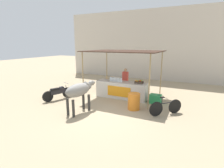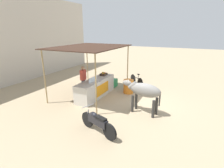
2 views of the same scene
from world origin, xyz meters
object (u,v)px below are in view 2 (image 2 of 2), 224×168
Objects in this scene: water_barrel at (128,86)px; cooler_box at (113,83)px; fruit_crate at (104,74)px; bicycle_leaning at (137,81)px; stall_counter at (96,88)px; vendor_behind_counter at (83,80)px; motorcycle_parked at (97,122)px; cow at (144,91)px.

cooler_box is at bearing 61.24° from water_barrel.
bicycle_leaning is at bearing -41.18° from fruit_crate.
fruit_crate is at bearing 138.82° from bicycle_leaning.
vendor_behind_counter is at bearing 95.89° from stall_counter.
stall_counter is 1.92m from water_barrel.
fruit_crate is 0.55× the size of water_barrel.
water_barrel is at bearing -118.76° from cooler_box.
cooler_box is 5.42m from motorcycle_parked.
cow reaches higher than water_barrel.
vendor_behind_counter is 2.75× the size of cooler_box.
motorcycle_parked is at bearing -160.76° from cooler_box.
water_barrel is at bearing 179.49° from bicycle_leaning.
motorcycle_parked is (-3.11, -1.88, -0.05)m from stall_counter.
bicycle_leaning is at bearing -0.51° from water_barrel.
vendor_behind_counter reaches higher than stall_counter.
water_barrel is at bearing -48.94° from stall_counter.
cow reaches higher than bicycle_leaning.
bicycle_leaning is (1.74, -1.52, -0.68)m from fruit_crate.
cooler_box is (2.08, -0.85, -0.61)m from vendor_behind_counter.
motorcycle_parked is at bearing -138.99° from vendor_behind_counter.
cooler_box is 0.35× the size of motorcycle_parked.
water_barrel is 4.39m from motorcycle_parked.
vendor_behind_counter is 0.89× the size of cow.
vendor_behind_counter is (-0.08, 0.75, 0.37)m from stall_counter.
cooler_box is 1.56m from bicycle_leaning.
vendor_behind_counter reaches higher than cooler_box.
motorcycle_parked reaches higher than cooler_box.
stall_counter is 1.74× the size of motorcycle_parked.
water_barrel is 2.65m from cow.
cooler_box is 0.49× the size of bicycle_leaning.
stall_counter is at bearing 73.63° from cow.
bicycle_leaning is (5.87, 0.42, -0.08)m from motorcycle_parked.
bicycle_leaning is (2.84, -2.22, -0.50)m from vendor_behind_counter.
cooler_box is at bearing -22.20° from vendor_behind_counter.
water_barrel is 0.66× the size of bicycle_leaning.
cow is at bearing -135.46° from cooler_box.
cow is at bearing -101.98° from vendor_behind_counter.
cooler_box is 0.32× the size of cow.
vendor_behind_counter reaches higher than water_barrel.
cow is 2.55m from motorcycle_parked.
cow is at bearing -145.39° from water_barrel.
cooler_box is at bearing 19.24° from motorcycle_parked.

